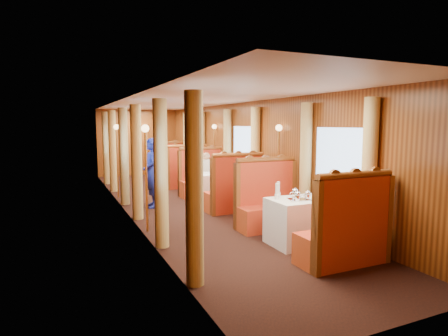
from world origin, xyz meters
TOP-DOWN VIEW (x-y plane):
  - floor at (0.00, 0.00)m, footprint 3.00×12.00m
  - ceiling at (0.00, 0.00)m, footprint 3.00×12.00m
  - wall_far at (0.00, 6.00)m, footprint 3.00×0.01m
  - wall_near at (0.00, -6.00)m, footprint 3.00×0.01m
  - wall_left at (-1.50, 0.00)m, footprint 0.01×12.00m
  - wall_right at (1.50, 0.00)m, footprint 0.01×12.00m
  - doorway_far at (0.00, 5.97)m, footprint 0.80×0.04m
  - table_near at (0.75, -3.50)m, footprint 1.05×0.72m
  - banquette_near_fwd at (0.75, -4.51)m, footprint 1.30×0.55m
  - banquette_near_aft at (0.75, -2.49)m, footprint 1.30×0.55m
  - table_mid at (0.75, 0.00)m, footprint 1.05×0.72m
  - banquette_mid_fwd at (0.75, -1.01)m, footprint 1.30×0.55m
  - banquette_mid_aft at (0.75, 1.01)m, footprint 1.30×0.55m
  - table_far at (0.75, 3.50)m, footprint 1.05×0.72m
  - banquette_far_fwd at (0.75, 2.49)m, footprint 1.30×0.55m
  - banquette_far_aft at (0.75, 4.51)m, footprint 1.30×0.55m
  - tea_tray at (0.65, -3.56)m, footprint 0.40×0.34m
  - teapot_left at (0.56, -3.64)m, footprint 0.16×0.13m
  - teapot_right at (0.76, -3.62)m, footprint 0.15×0.12m
  - teapot_back at (0.63, -3.47)m, footprint 0.19×0.15m
  - fruit_plate at (1.02, -3.66)m, footprint 0.24×0.24m
  - cup_inboard at (0.35, -3.37)m, footprint 0.08×0.08m
  - cup_outboard at (0.46, -3.25)m, footprint 0.08×0.08m
  - rose_vase_mid at (0.77, -0.03)m, footprint 0.06×0.06m
  - rose_vase_far at (0.72, 3.52)m, footprint 0.06×0.06m
  - window_left_near at (-1.49, -3.50)m, footprint 0.01×1.20m
  - curtain_left_near_a at (-1.38, -4.28)m, footprint 0.22×0.22m
  - curtain_left_near_b at (-1.38, -2.72)m, footprint 0.22×0.22m
  - window_right_near at (1.49, -3.50)m, footprint 0.01×1.20m
  - curtain_right_near_a at (1.38, -4.28)m, footprint 0.22×0.22m
  - curtain_right_near_b at (1.38, -2.72)m, footprint 0.22×0.22m
  - window_left_mid at (-1.49, 0.00)m, footprint 0.01×1.20m
  - curtain_left_mid_a at (-1.38, -0.78)m, footprint 0.22×0.22m
  - curtain_left_mid_b at (-1.38, 0.78)m, footprint 0.22×0.22m
  - window_right_mid at (1.49, 0.00)m, footprint 0.01×1.20m
  - curtain_right_mid_a at (1.38, -0.78)m, footprint 0.22×0.22m
  - curtain_right_mid_b at (1.38, 0.78)m, footprint 0.22×0.22m
  - window_left_far at (-1.49, 3.50)m, footprint 0.01×1.20m
  - curtain_left_far_a at (-1.38, 2.72)m, footprint 0.22×0.22m
  - curtain_left_far_b at (-1.38, 4.28)m, footprint 0.22×0.22m
  - window_right_far at (1.49, 3.50)m, footprint 0.01×1.20m
  - curtain_right_far_a at (1.38, 2.72)m, footprint 0.22×0.22m
  - curtain_right_far_b at (1.38, 4.28)m, footprint 0.22×0.22m
  - sconce_left_fore at (-1.40, -1.75)m, footprint 0.14×0.14m
  - sconce_right_fore at (1.40, -1.75)m, footprint 0.14×0.14m
  - sconce_left_aft at (-1.40, 1.75)m, footprint 0.14×0.14m
  - sconce_right_aft at (1.40, 1.75)m, footprint 0.14×0.14m
  - steward at (-0.85, 0.19)m, footprint 0.45×0.63m
  - passenger at (0.75, 0.73)m, footprint 0.40×0.44m

SIDE VIEW (x-z plane):
  - floor at x=0.00m, z-range -0.01..0.01m
  - table_near at x=0.75m, z-range 0.00..0.75m
  - table_mid at x=0.75m, z-range 0.00..0.75m
  - table_far at x=0.75m, z-range 0.00..0.75m
  - banquette_near_fwd at x=0.75m, z-range -0.25..1.09m
  - banquette_near_aft at x=0.75m, z-range -0.25..1.09m
  - banquette_mid_fwd at x=0.75m, z-range -0.25..1.09m
  - banquette_mid_aft at x=0.75m, z-range -0.25..1.09m
  - banquette_far_fwd at x=0.75m, z-range -0.25..1.09m
  - banquette_far_aft at x=0.75m, z-range -0.25..1.09m
  - passenger at x=0.75m, z-range 0.36..1.12m
  - tea_tray at x=0.65m, z-range 0.75..0.76m
  - fruit_plate at x=1.02m, z-range 0.74..0.80m
  - teapot_right at x=0.76m, z-range 0.75..0.87m
  - teapot_left at x=0.56m, z-range 0.75..0.87m
  - teapot_back at x=0.63m, z-range 0.75..0.89m
  - steward at x=-0.85m, z-range 0.00..1.64m
  - cup_inboard at x=0.35m, z-range 0.72..0.99m
  - cup_outboard at x=0.46m, z-range 0.72..0.99m
  - rose_vase_mid at x=0.77m, z-range 0.75..1.11m
  - rose_vase_far at x=0.72m, z-range 0.75..1.11m
  - doorway_far at x=0.00m, z-range 0.00..2.00m
  - curtain_left_near_a at x=-1.38m, z-range 0.00..2.35m
  - curtain_left_near_b at x=-1.38m, z-range 0.00..2.35m
  - curtain_right_near_a at x=1.38m, z-range 0.00..2.35m
  - curtain_right_near_b at x=1.38m, z-range 0.00..2.35m
  - curtain_left_mid_a at x=-1.38m, z-range 0.00..2.35m
  - curtain_left_mid_b at x=-1.38m, z-range 0.00..2.35m
  - curtain_right_mid_a at x=1.38m, z-range 0.00..2.35m
  - curtain_right_mid_b at x=1.38m, z-range 0.00..2.35m
  - curtain_left_far_a at x=-1.38m, z-range 0.00..2.35m
  - curtain_left_far_b at x=-1.38m, z-range 0.00..2.35m
  - curtain_right_far_a at x=1.38m, z-range 0.00..2.35m
  - curtain_right_far_b at x=1.38m, z-range 0.00..2.35m
  - wall_far at x=0.00m, z-range 0.00..2.50m
  - wall_near at x=0.00m, z-range 0.00..2.50m
  - wall_left at x=-1.50m, z-range 0.00..2.50m
  - wall_right at x=1.50m, z-range 0.00..2.50m
  - sconce_left_fore at x=-1.40m, z-range 0.41..2.36m
  - sconce_right_fore at x=1.40m, z-range 0.41..2.36m
  - sconce_left_aft at x=-1.40m, z-range 0.41..2.36m
  - sconce_right_aft at x=1.40m, z-range 0.41..2.36m
  - window_left_near at x=-1.49m, z-range 1.00..1.90m
  - window_right_near at x=1.49m, z-range 1.00..1.90m
  - window_left_mid at x=-1.49m, z-range 1.00..1.90m
  - window_right_mid at x=1.49m, z-range 1.00..1.90m
  - window_left_far at x=-1.49m, z-range 1.00..1.90m
  - window_right_far at x=1.49m, z-range 1.00..1.90m
  - ceiling at x=0.00m, z-range 2.49..2.51m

